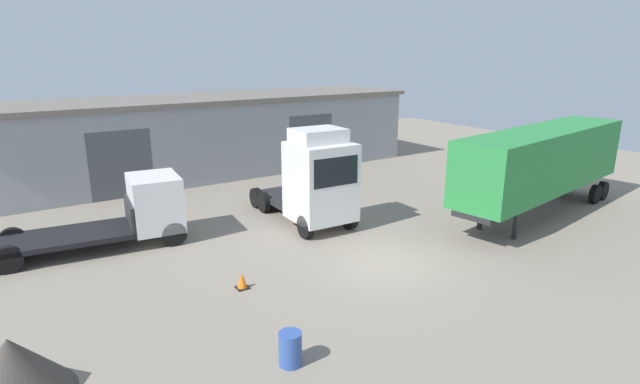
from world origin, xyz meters
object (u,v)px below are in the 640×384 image
tractor_unit_white (316,181)px  traffic_cone (242,281)px  gravel_pile (12,369)px  oil_drum (290,349)px  container_trailer_green (543,161)px  flatbed_truck_white (126,213)px

tractor_unit_white → traffic_cone: size_ratio=11.22×
tractor_unit_white → gravel_pile: size_ratio=2.45×
oil_drum → container_trailer_green: bearing=13.1°
oil_drum → tractor_unit_white: bearing=53.2°
gravel_pile → traffic_cone: (6.54, 2.17, -0.51)m
tractor_unit_white → oil_drum: bearing=-34.5°
tractor_unit_white → gravel_pile: bearing=-61.3°
container_trailer_green → traffic_cone: container_trailer_green is taller
flatbed_truck_white → traffic_cone: size_ratio=14.60×
container_trailer_green → gravel_pile: size_ratio=4.81×
container_trailer_green → traffic_cone: 15.14m
gravel_pile → oil_drum: (5.77, -2.29, -0.32)m
container_trailer_green → flatbed_truck_white: size_ratio=1.51×
tractor_unit_white → gravel_pile: tractor_unit_white is taller
tractor_unit_white → traffic_cone: tractor_unit_white is taller
tractor_unit_white → traffic_cone: (-5.33, -3.70, -1.83)m
container_trailer_green → flatbed_truck_white: (-17.08, 6.99, -1.33)m
oil_drum → traffic_cone: (0.77, 4.46, -0.19)m
container_trailer_green → traffic_cone: size_ratio=21.97×
traffic_cone → container_trailer_green: bearing=-3.1°
oil_drum → traffic_cone: 4.53m
oil_drum → flatbed_truck_white: bearing=97.4°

